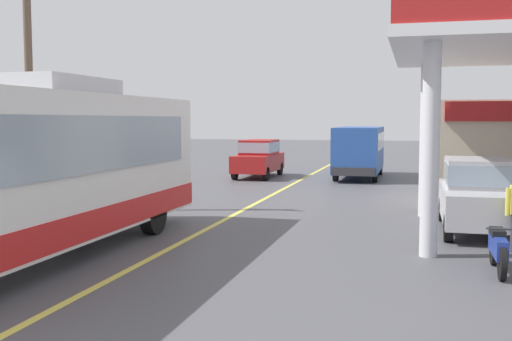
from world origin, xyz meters
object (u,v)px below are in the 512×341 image
at_px(coach_bus_main, 30,175).
at_px(car_trailing_behind_bus, 259,156).
at_px(minibus_opposing_lane, 359,147).
at_px(motorcycle_parked_forecourt, 498,248).
at_px(car_at_pump, 477,191).

distance_m(coach_bus_main, car_trailing_behind_bus, 18.42).
distance_m(minibus_opposing_lane, motorcycle_parked_forecourt, 18.37).
bearing_deg(minibus_opposing_lane, coach_bus_main, -103.59).
height_order(car_at_pump, car_trailing_behind_bus, same).
bearing_deg(car_trailing_behind_bus, coach_bus_main, -89.65).
xyz_separation_m(motorcycle_parked_forecourt, car_trailing_behind_bus, (-8.89, 16.96, 0.57)).
relative_size(coach_bus_main, car_at_pump, 2.63).
bearing_deg(motorcycle_parked_forecourt, coach_bus_main, -170.68).
bearing_deg(coach_bus_main, car_at_pump, 33.05).
bearing_deg(motorcycle_parked_forecourt, car_trailing_behind_bus, 117.66).
distance_m(coach_bus_main, minibus_opposing_lane, 19.88).
xyz_separation_m(minibus_opposing_lane, car_trailing_behind_bus, (-4.78, -0.92, -0.46)).
height_order(car_at_pump, motorcycle_parked_forecourt, car_at_pump).
height_order(coach_bus_main, motorcycle_parked_forecourt, coach_bus_main).
height_order(coach_bus_main, car_at_pump, coach_bus_main).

